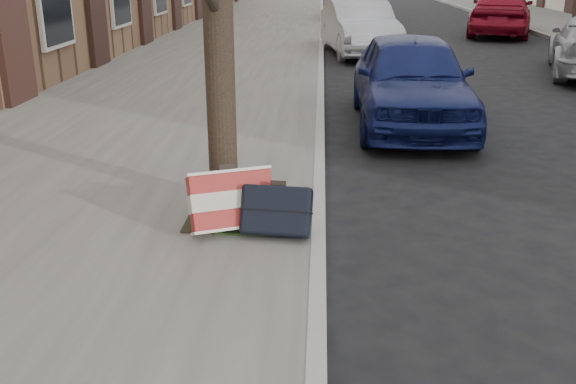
{
  "coord_description": "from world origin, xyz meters",
  "views": [
    {
      "loc": [
        -1.25,
        -4.17,
        2.3
      ],
      "look_at": [
        -1.51,
        0.8,
        0.5
      ],
      "focal_mm": 40.0,
      "sensor_mm": 36.0,
      "label": 1
    }
  ],
  "objects_px": {
    "car_near_mid": "(359,27)",
    "suitcase_red": "(231,201)",
    "car_near_front": "(411,80)",
    "suitcase_navy": "(277,210)"
  },
  "relations": [
    {
      "from": "suitcase_red",
      "to": "car_near_front",
      "type": "bearing_deg",
      "value": 43.06
    },
    {
      "from": "car_near_mid",
      "to": "suitcase_red",
      "type": "bearing_deg",
      "value": -106.16
    },
    {
      "from": "suitcase_navy",
      "to": "car_near_mid",
      "type": "xyz_separation_m",
      "value": [
        1.31,
        12.1,
        0.34
      ]
    },
    {
      "from": "suitcase_navy",
      "to": "car_near_mid",
      "type": "bearing_deg",
      "value": 89.93
    },
    {
      "from": "suitcase_red",
      "to": "suitcase_navy",
      "type": "distance_m",
      "value": 0.4
    },
    {
      "from": "suitcase_red",
      "to": "car_near_mid",
      "type": "bearing_deg",
      "value": 60.15
    },
    {
      "from": "car_near_front",
      "to": "car_near_mid",
      "type": "xyz_separation_m",
      "value": [
        -0.35,
        7.64,
        0.02
      ]
    },
    {
      "from": "suitcase_navy",
      "to": "suitcase_red",
      "type": "bearing_deg",
      "value": 172.42
    },
    {
      "from": "suitcase_red",
      "to": "suitcase_navy",
      "type": "xyz_separation_m",
      "value": [
        0.39,
        -0.1,
        -0.04
      ]
    },
    {
      "from": "suitcase_red",
      "to": "car_near_front",
      "type": "distance_m",
      "value": 4.83
    }
  ]
}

